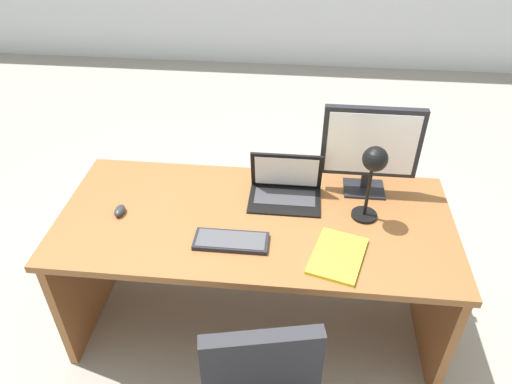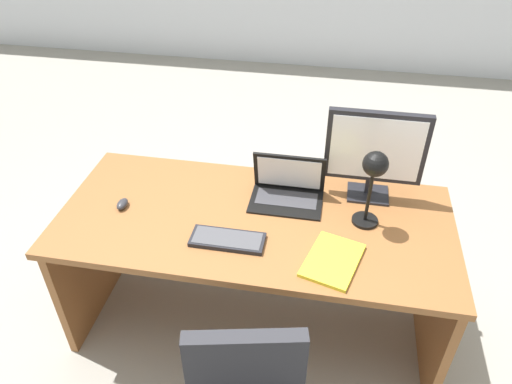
{
  "view_description": "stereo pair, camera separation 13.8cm",
  "coord_description": "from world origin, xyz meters",
  "px_view_note": "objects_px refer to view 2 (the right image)",
  "views": [
    {
      "loc": [
        0.18,
        -1.72,
        2.21
      ],
      "look_at": [
        0.0,
        0.04,
        0.88
      ],
      "focal_mm": 33.82,
      "sensor_mm": 36.0,
      "label": 1
    },
    {
      "loc": [
        0.32,
        -1.7,
        2.21
      ],
      "look_at": [
        0.0,
        0.04,
        0.88
      ],
      "focal_mm": 33.82,
      "sensor_mm": 36.0,
      "label": 2
    }
  ],
  "objects_px": {
    "keyboard": "(228,240)",
    "desk": "(256,244)",
    "monitor": "(375,150)",
    "laptop": "(288,185)",
    "mouse": "(122,204)",
    "desk_lamp": "(374,174)",
    "book": "(333,260)"
  },
  "relations": [
    {
      "from": "mouse",
      "to": "desk_lamp",
      "type": "height_order",
      "value": "desk_lamp"
    },
    {
      "from": "mouse",
      "to": "book",
      "type": "distance_m",
      "value": 1.03
    },
    {
      "from": "laptop",
      "to": "desk_lamp",
      "type": "height_order",
      "value": "desk_lamp"
    },
    {
      "from": "mouse",
      "to": "desk_lamp",
      "type": "xyz_separation_m",
      "value": [
        1.14,
        0.07,
        0.27
      ]
    },
    {
      "from": "keyboard",
      "to": "book",
      "type": "bearing_deg",
      "value": -5.35
    },
    {
      "from": "desk_lamp",
      "to": "book",
      "type": "height_order",
      "value": "desk_lamp"
    },
    {
      "from": "monitor",
      "to": "laptop",
      "type": "relative_size",
      "value": 1.32
    },
    {
      "from": "keyboard",
      "to": "desk",
      "type": "bearing_deg",
      "value": 69.62
    },
    {
      "from": "desk_lamp",
      "to": "laptop",
      "type": "bearing_deg",
      "value": 157.73
    },
    {
      "from": "desk_lamp",
      "to": "book",
      "type": "distance_m",
      "value": 0.41
    },
    {
      "from": "keyboard",
      "to": "mouse",
      "type": "relative_size",
      "value": 3.94
    },
    {
      "from": "monitor",
      "to": "keyboard",
      "type": "bearing_deg",
      "value": -143.21
    },
    {
      "from": "laptop",
      "to": "mouse",
      "type": "distance_m",
      "value": 0.8
    },
    {
      "from": "mouse",
      "to": "book",
      "type": "bearing_deg",
      "value": -10.63
    },
    {
      "from": "desk",
      "to": "keyboard",
      "type": "height_order",
      "value": "keyboard"
    },
    {
      "from": "laptop",
      "to": "desk_lamp",
      "type": "distance_m",
      "value": 0.46
    },
    {
      "from": "laptop",
      "to": "book",
      "type": "bearing_deg",
      "value": -59.62
    },
    {
      "from": "keyboard",
      "to": "desk_lamp",
      "type": "height_order",
      "value": "desk_lamp"
    },
    {
      "from": "desk",
      "to": "monitor",
      "type": "relative_size",
      "value": 3.99
    },
    {
      "from": "monitor",
      "to": "desk_lamp",
      "type": "bearing_deg",
      "value": -93.45
    },
    {
      "from": "desk_lamp",
      "to": "book",
      "type": "xyz_separation_m",
      "value": [
        -0.13,
        -0.26,
        -0.28
      ]
    },
    {
      "from": "book",
      "to": "laptop",
      "type": "bearing_deg",
      "value": 120.38
    },
    {
      "from": "desk",
      "to": "laptop",
      "type": "distance_m",
      "value": 0.34
    },
    {
      "from": "monitor",
      "to": "laptop",
      "type": "height_order",
      "value": "monitor"
    },
    {
      "from": "mouse",
      "to": "monitor",
      "type": "bearing_deg",
      "value": 14.88
    },
    {
      "from": "desk_lamp",
      "to": "monitor",
      "type": "bearing_deg",
      "value": 86.55
    },
    {
      "from": "mouse",
      "to": "desk_lamp",
      "type": "relative_size",
      "value": 0.21
    },
    {
      "from": "monitor",
      "to": "laptop",
      "type": "bearing_deg",
      "value": -168.33
    },
    {
      "from": "mouse",
      "to": "book",
      "type": "xyz_separation_m",
      "value": [
        1.01,
        -0.19,
        -0.01
      ]
    },
    {
      "from": "desk",
      "to": "desk_lamp",
      "type": "relative_size",
      "value": 4.68
    },
    {
      "from": "monitor",
      "to": "book",
      "type": "bearing_deg",
      "value": -106.39
    },
    {
      "from": "mouse",
      "to": "desk_lamp",
      "type": "bearing_deg",
      "value": 3.64
    }
  ]
}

